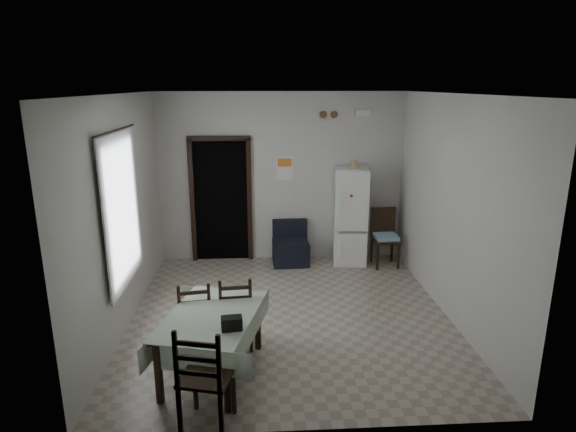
# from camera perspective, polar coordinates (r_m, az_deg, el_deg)

# --- Properties ---
(ground) EXTENTS (4.50, 4.50, 0.00)m
(ground) POSITION_cam_1_polar(r_m,az_deg,el_deg) (6.63, 0.27, -11.63)
(ground) COLOR #A49886
(ground) RESTS_ON ground
(ceiling) EXTENTS (4.20, 4.50, 0.02)m
(ceiling) POSITION_cam_1_polar(r_m,az_deg,el_deg) (5.91, 0.31, 14.28)
(ceiling) COLOR white
(ceiling) RESTS_ON ground
(wall_back) EXTENTS (4.20, 0.02, 2.90)m
(wall_back) POSITION_cam_1_polar(r_m,az_deg,el_deg) (8.31, -0.75, 4.53)
(wall_back) COLOR beige
(wall_back) RESTS_ON ground
(wall_front) EXTENTS (4.20, 0.02, 2.90)m
(wall_front) POSITION_cam_1_polar(r_m,az_deg,el_deg) (3.99, 2.48, -7.71)
(wall_front) COLOR beige
(wall_front) RESTS_ON ground
(wall_left) EXTENTS (0.02, 4.50, 2.90)m
(wall_left) POSITION_cam_1_polar(r_m,az_deg,el_deg) (6.33, -19.03, 0.23)
(wall_left) COLOR beige
(wall_left) RESTS_ON ground
(wall_right) EXTENTS (0.02, 4.50, 2.90)m
(wall_right) POSITION_cam_1_polar(r_m,az_deg,el_deg) (6.59, 18.83, 0.83)
(wall_right) COLOR beige
(wall_right) RESTS_ON ground
(doorway) EXTENTS (1.06, 0.52, 2.22)m
(doorway) POSITION_cam_1_polar(r_m,az_deg,el_deg) (8.60, -7.82, 2.11)
(doorway) COLOR black
(doorway) RESTS_ON ground
(window_recess) EXTENTS (0.10, 1.20, 1.60)m
(window_recess) POSITION_cam_1_polar(r_m,az_deg,el_deg) (6.14, -20.03, 0.64)
(window_recess) COLOR silver
(window_recess) RESTS_ON ground
(curtain) EXTENTS (0.02, 1.45, 1.85)m
(curtain) POSITION_cam_1_polar(r_m,az_deg,el_deg) (6.11, -19.05, 0.66)
(curtain) COLOR silver
(curtain) RESTS_ON ground
(curtain_rod) EXTENTS (0.02, 1.60, 0.02)m
(curtain_rod) POSITION_cam_1_polar(r_m,az_deg,el_deg) (5.95, -19.75, 9.55)
(curtain_rod) COLOR black
(curtain_rod) RESTS_ON ground
(calendar) EXTENTS (0.28, 0.02, 0.40)m
(calendar) POSITION_cam_1_polar(r_m,az_deg,el_deg) (8.27, -0.41, 5.68)
(calendar) COLOR white
(calendar) RESTS_ON ground
(calendar_image) EXTENTS (0.24, 0.01, 0.14)m
(calendar_image) POSITION_cam_1_polar(r_m,az_deg,el_deg) (8.24, -0.40, 6.36)
(calendar_image) COLOR orange
(calendar_image) RESTS_ON ground
(light_switch) EXTENTS (0.08, 0.02, 0.12)m
(light_switch) POSITION_cam_1_polar(r_m,az_deg,el_deg) (8.37, 0.28, 2.18)
(light_switch) COLOR beige
(light_switch) RESTS_ON ground
(vent_left) EXTENTS (0.12, 0.03, 0.12)m
(vent_left) POSITION_cam_1_polar(r_m,az_deg,el_deg) (8.22, 4.21, 11.90)
(vent_left) COLOR brown
(vent_left) RESTS_ON ground
(vent_right) EXTENTS (0.12, 0.03, 0.12)m
(vent_right) POSITION_cam_1_polar(r_m,az_deg,el_deg) (8.25, 5.48, 11.88)
(vent_right) COLOR brown
(vent_right) RESTS_ON ground
(emergency_light) EXTENTS (0.25, 0.07, 0.09)m
(emergency_light) POSITION_cam_1_polar(r_m,az_deg,el_deg) (8.31, 8.79, 12.01)
(emergency_light) COLOR white
(emergency_light) RESTS_ON ground
(fridge) EXTENTS (0.60, 0.60, 1.67)m
(fridge) POSITION_cam_1_polar(r_m,az_deg,el_deg) (8.27, 7.34, -0.03)
(fridge) COLOR white
(fridge) RESTS_ON ground
(tan_cone) EXTENTS (0.22, 0.22, 0.16)m
(tan_cone) POSITION_cam_1_polar(r_m,az_deg,el_deg) (8.05, 7.77, 6.19)
(tan_cone) COLOR tan
(tan_cone) RESTS_ON fridge
(navy_seat) EXTENTS (0.63, 0.61, 0.74)m
(navy_seat) POSITION_cam_1_polar(r_m,az_deg,el_deg) (8.28, 0.31, -3.25)
(navy_seat) COLOR black
(navy_seat) RESTS_ON ground
(corner_chair) EXTENTS (0.45, 0.45, 0.98)m
(corner_chair) POSITION_cam_1_polar(r_m,az_deg,el_deg) (8.30, 11.51, -2.62)
(corner_chair) COLOR black
(corner_chair) RESTS_ON ground
(dining_table) EXTENTS (1.19, 1.52, 0.70)m
(dining_table) POSITION_cam_1_polar(r_m,az_deg,el_deg) (5.34, -8.89, -14.79)
(dining_table) COLOR #ADC0A4
(dining_table) RESTS_ON ground
(black_bag) EXTENTS (0.22, 0.15, 0.13)m
(black_bag) POSITION_cam_1_polar(r_m,az_deg,el_deg) (4.83, -6.69, -12.52)
(black_bag) COLOR black
(black_bag) RESTS_ON dining_table
(dining_chair_far_left) EXTENTS (0.43, 0.43, 0.88)m
(dining_chair_far_left) POSITION_cam_1_polar(r_m,az_deg,el_deg) (5.76, -10.97, -11.45)
(dining_chair_far_left) COLOR black
(dining_chair_far_left) RESTS_ON ground
(dining_chair_far_right) EXTENTS (0.43, 0.43, 0.91)m
(dining_chair_far_right) POSITION_cam_1_polar(r_m,az_deg,el_deg) (5.76, -6.27, -11.11)
(dining_chair_far_right) COLOR black
(dining_chair_far_right) RESTS_ON ground
(dining_chair_near_head) EXTENTS (0.54, 0.54, 1.04)m
(dining_chair_near_head) POSITION_cam_1_polar(r_m,az_deg,el_deg) (4.56, -9.67, -18.06)
(dining_chair_near_head) COLOR black
(dining_chair_near_head) RESTS_ON ground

